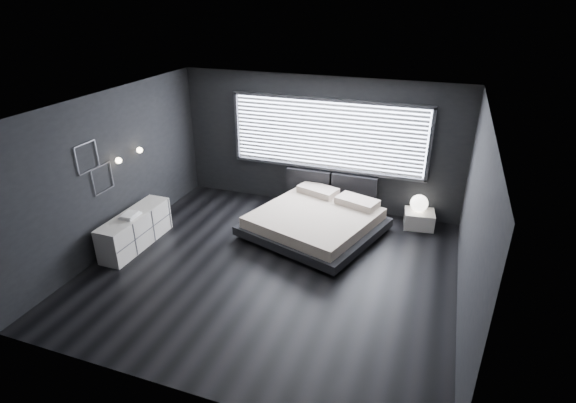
% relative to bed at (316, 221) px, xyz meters
% --- Properties ---
extents(room, '(6.04, 6.00, 2.80)m').
position_rel_bed_xyz_m(room, '(-0.35, -1.46, 1.13)').
color(room, black).
rests_on(room, ground).
extents(window, '(4.14, 0.09, 1.52)m').
position_rel_bed_xyz_m(window, '(-0.15, 1.24, 1.34)').
color(window, white).
rests_on(window, ground).
extents(headboard, '(1.96, 0.16, 0.52)m').
position_rel_bed_xyz_m(headboard, '(-0.01, 1.18, 0.30)').
color(headboard, black).
rests_on(headboard, ground).
extents(sconce_near, '(0.18, 0.11, 0.11)m').
position_rel_bed_xyz_m(sconce_near, '(-3.23, -1.41, 1.33)').
color(sconce_near, silver).
rests_on(sconce_near, ground).
extents(sconce_far, '(0.18, 0.11, 0.11)m').
position_rel_bed_xyz_m(sconce_far, '(-3.23, -0.81, 1.33)').
color(sconce_far, silver).
rests_on(sconce_far, ground).
extents(wall_art_upper, '(0.01, 0.48, 0.48)m').
position_rel_bed_xyz_m(wall_art_upper, '(-3.33, -2.01, 1.58)').
color(wall_art_upper, '#47474C').
rests_on(wall_art_upper, ground).
extents(wall_art_lower, '(0.01, 0.48, 0.48)m').
position_rel_bed_xyz_m(wall_art_lower, '(-3.33, -1.76, 1.11)').
color(wall_art_lower, '#47474C').
rests_on(wall_art_lower, ground).
extents(bed, '(2.84, 2.77, 0.59)m').
position_rel_bed_xyz_m(bed, '(0.00, 0.00, 0.00)').
color(bed, black).
rests_on(bed, ground).
extents(nightstand, '(0.63, 0.55, 0.33)m').
position_rel_bed_xyz_m(nightstand, '(1.88, 0.95, -0.11)').
color(nightstand, silver).
rests_on(nightstand, ground).
extents(orb_lamp, '(0.35, 0.35, 0.35)m').
position_rel_bed_xyz_m(orb_lamp, '(1.84, 0.96, 0.23)').
color(orb_lamp, white).
rests_on(orb_lamp, nightstand).
extents(dresser, '(0.47, 1.63, 0.65)m').
position_rel_bed_xyz_m(dresser, '(-3.00, -1.54, 0.05)').
color(dresser, silver).
rests_on(dresser, ground).
extents(book_stack, '(0.27, 0.35, 0.07)m').
position_rel_bed_xyz_m(book_stack, '(-2.97, -1.65, 0.41)').
color(book_stack, white).
rests_on(book_stack, dresser).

